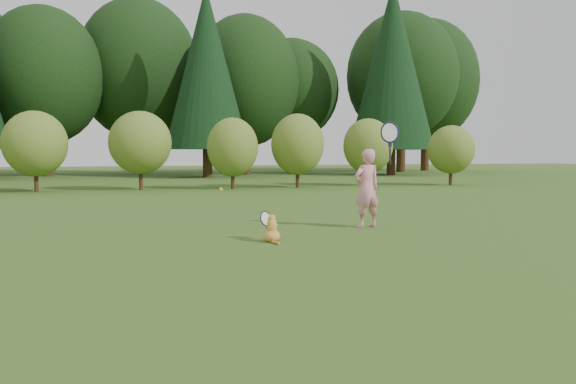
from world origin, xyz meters
name	(u,v)px	position (x,y,z in m)	size (l,w,h in m)	color
ground	(291,245)	(0.00, 0.00, 0.00)	(100.00, 100.00, 0.00)	#2E4C15
shrub_row	(183,150)	(0.00, 13.00, 1.40)	(28.00, 3.00, 2.80)	#587625
woodland_backdrop	(159,34)	(0.00, 23.00, 7.50)	(48.00, 10.00, 15.00)	black
child	(368,186)	(1.86, 1.44, 0.72)	(0.79, 0.50, 2.06)	pink
cat	(272,227)	(-0.18, 0.39, 0.21)	(0.37, 0.61, 0.56)	orange
tennis_ball	(221,189)	(-0.68, 1.75, 0.70)	(0.06, 0.06, 0.06)	yellow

